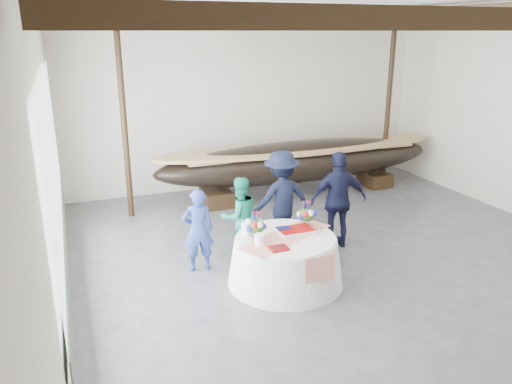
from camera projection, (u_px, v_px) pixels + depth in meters
name	position (u px, v px, depth m)	size (l,w,h in m)	color
floor	(365.00, 274.00, 8.95)	(10.00, 12.00, 0.01)	#3D3D42
wall_back	(249.00, 104.00, 13.58)	(10.00, 0.02, 4.50)	silver
wall_left	(50.00, 184.00, 6.54)	(0.02, 12.00, 4.50)	silver
ceiling	(385.00, 7.00, 7.56)	(10.00, 12.00, 0.01)	white
pavilion_structure	(355.00, 41.00, 8.41)	(9.80, 11.76, 4.50)	black
open_bay	(58.00, 192.00, 7.57)	(0.03, 7.00, 3.20)	silver
longboat_display	(301.00, 161.00, 13.01)	(7.75, 1.55, 1.45)	black
banquet_table	(285.00, 260.00, 8.54)	(1.99, 1.99, 0.85)	silver
tabletop_items	(281.00, 225.00, 8.51)	(1.89, 1.30, 0.40)	red
guest_woman_blue	(198.00, 230.00, 8.90)	(0.56, 0.37, 1.54)	navy
guest_woman_teal	(240.00, 217.00, 9.49)	(0.76, 0.59, 1.57)	#1B8E6D
guest_man_left	(281.00, 199.00, 9.89)	(1.27, 0.73, 1.96)	black
guest_man_right	(338.00, 200.00, 9.83)	(1.15, 0.48, 1.96)	black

